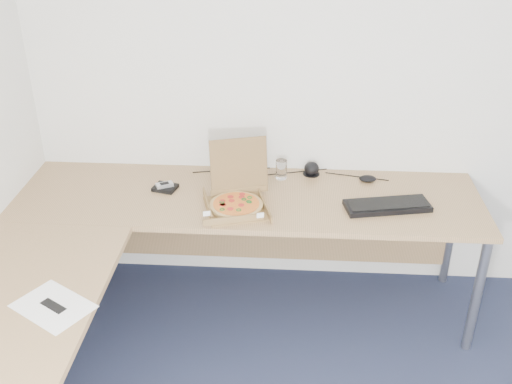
# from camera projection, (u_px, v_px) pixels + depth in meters

# --- Properties ---
(room_shell) EXTENTS (3.50, 3.50, 2.50)m
(room_shell) POSITION_uv_depth(u_px,v_px,m) (383.00, 277.00, 1.74)
(room_shell) COLOR silver
(room_shell) RESTS_ON ground
(desk) EXTENTS (2.50, 2.20, 0.73)m
(desk) POSITION_uv_depth(u_px,v_px,m) (175.00, 242.00, 2.90)
(desk) COLOR #A47E51
(desk) RESTS_ON ground
(pizza_box) EXTENTS (0.31, 0.36, 0.31)m
(pizza_box) POSITION_uv_depth(u_px,v_px,m) (237.00, 201.00, 3.11)
(pizza_box) COLOR olive
(pizza_box) RESTS_ON desk
(drinking_glass) EXTENTS (0.06, 0.06, 0.11)m
(drinking_glass) POSITION_uv_depth(u_px,v_px,m) (281.00, 169.00, 3.40)
(drinking_glass) COLOR silver
(drinking_glass) RESTS_ON desk
(keyboard) EXTENTS (0.46, 0.24, 0.03)m
(keyboard) POSITION_uv_depth(u_px,v_px,m) (387.00, 206.00, 3.12)
(keyboard) COLOR black
(keyboard) RESTS_ON desk
(mouse) EXTENTS (0.11, 0.09, 0.03)m
(mouse) POSITION_uv_depth(u_px,v_px,m) (368.00, 179.00, 3.38)
(mouse) COLOR black
(mouse) RESTS_ON desk
(wallet) EXTENTS (0.14, 0.13, 0.02)m
(wallet) POSITION_uv_depth(u_px,v_px,m) (165.00, 188.00, 3.30)
(wallet) COLOR black
(wallet) RESTS_ON desk
(phone) EXTENTS (0.10, 0.08, 0.02)m
(phone) POSITION_uv_depth(u_px,v_px,m) (165.00, 185.00, 3.29)
(phone) COLOR #B2B5BA
(phone) RESTS_ON wallet
(paper_sheet) EXTENTS (0.37, 0.35, 0.00)m
(paper_sheet) POSITION_uv_depth(u_px,v_px,m) (53.00, 306.00, 2.43)
(paper_sheet) COLOR white
(paper_sheet) RESTS_ON desk
(dome_speaker) EXTENTS (0.10, 0.10, 0.08)m
(dome_speaker) POSITION_uv_depth(u_px,v_px,m) (312.00, 168.00, 3.45)
(dome_speaker) COLOR black
(dome_speaker) RESTS_ON desk
(cable_bundle) EXTENTS (0.54, 0.11, 0.01)m
(cable_bundle) POSITION_uv_depth(u_px,v_px,m) (286.00, 173.00, 3.47)
(cable_bundle) COLOR black
(cable_bundle) RESTS_ON desk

